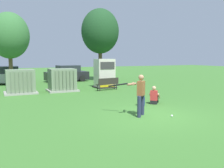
{
  "coord_description": "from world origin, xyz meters",
  "views": [
    {
      "loc": [
        -5.88,
        -8.45,
        2.48
      ],
      "look_at": [
        -0.18,
        3.5,
        1.0
      ],
      "focal_mm": 39.31,
      "sensor_mm": 36.0,
      "label": 1
    }
  ],
  "objects_px": {
    "seated_spectator": "(154,97)",
    "parked_car_leftmost": "(4,76)",
    "backpack": "(141,102)",
    "parked_car_left_of_center": "(67,74)",
    "park_bench": "(108,83)",
    "transformer_west": "(20,82)",
    "transformer_mid_west": "(62,80)",
    "batter": "(140,93)",
    "sports_ball": "(172,116)",
    "generator_enclosure": "(104,74)"
  },
  "relations": [
    {
      "from": "park_bench",
      "to": "seated_spectator",
      "type": "distance_m",
      "value": 5.82
    },
    {
      "from": "transformer_mid_west",
      "to": "sports_ball",
      "type": "relative_size",
      "value": 23.33
    },
    {
      "from": "seated_spectator",
      "to": "park_bench",
      "type": "bearing_deg",
      "value": 90.39
    },
    {
      "from": "transformer_mid_west",
      "to": "backpack",
      "type": "distance_m",
      "value": 7.36
    },
    {
      "from": "transformer_mid_west",
      "to": "backpack",
      "type": "xyz_separation_m",
      "value": [
        2.31,
        -6.96,
        -0.57
      ]
    },
    {
      "from": "parked_car_leftmost",
      "to": "backpack",
      "type": "bearing_deg",
      "value": -66.66
    },
    {
      "from": "transformer_mid_west",
      "to": "batter",
      "type": "bearing_deg",
      "value": -83.03
    },
    {
      "from": "batter",
      "to": "backpack",
      "type": "height_order",
      "value": "batter"
    },
    {
      "from": "sports_ball",
      "to": "transformer_mid_west",
      "type": "bearing_deg",
      "value": 103.02
    },
    {
      "from": "parked_car_leftmost",
      "to": "transformer_west",
      "type": "bearing_deg",
      "value": -83.46
    },
    {
      "from": "transformer_mid_west",
      "to": "parked_car_left_of_center",
      "type": "bearing_deg",
      "value": 72.0
    },
    {
      "from": "backpack",
      "to": "parked_car_left_of_center",
      "type": "bearing_deg",
      "value": 90.56
    },
    {
      "from": "transformer_mid_west",
      "to": "seated_spectator",
      "type": "bearing_deg",
      "value": -64.92
    },
    {
      "from": "park_bench",
      "to": "seated_spectator",
      "type": "height_order",
      "value": "seated_spectator"
    },
    {
      "from": "batter",
      "to": "parked_car_leftmost",
      "type": "xyz_separation_m",
      "value": [
        -4.67,
        15.52,
        -0.22
      ]
    },
    {
      "from": "sports_ball",
      "to": "parked_car_left_of_center",
      "type": "relative_size",
      "value": 0.02
    },
    {
      "from": "batter",
      "to": "parked_car_left_of_center",
      "type": "height_order",
      "value": "batter"
    },
    {
      "from": "generator_enclosure",
      "to": "parked_car_left_of_center",
      "type": "relative_size",
      "value": 0.53
    },
    {
      "from": "parked_car_left_of_center",
      "to": "transformer_mid_west",
      "type": "bearing_deg",
      "value": -108.0
    },
    {
      "from": "park_bench",
      "to": "batter",
      "type": "distance_m",
      "value": 8.05
    },
    {
      "from": "parked_car_leftmost",
      "to": "transformer_mid_west",
      "type": "bearing_deg",
      "value": -61.9
    },
    {
      "from": "seated_spectator",
      "to": "parked_car_leftmost",
      "type": "relative_size",
      "value": 0.23
    },
    {
      "from": "transformer_west",
      "to": "backpack",
      "type": "height_order",
      "value": "transformer_west"
    },
    {
      "from": "seated_spectator",
      "to": "parked_car_left_of_center",
      "type": "relative_size",
      "value": 0.22
    },
    {
      "from": "park_bench",
      "to": "parked_car_leftmost",
      "type": "bearing_deg",
      "value": 131.06
    },
    {
      "from": "batter",
      "to": "parked_car_left_of_center",
      "type": "distance_m",
      "value": 15.52
    },
    {
      "from": "batter",
      "to": "sports_ball",
      "type": "distance_m",
      "value": 1.63
    },
    {
      "from": "parked_car_leftmost",
      "to": "parked_car_left_of_center",
      "type": "xyz_separation_m",
      "value": [
        5.78,
        -0.04,
        0.0
      ]
    },
    {
      "from": "transformer_west",
      "to": "parked_car_left_of_center",
      "type": "bearing_deg",
      "value": 52.97
    },
    {
      "from": "transformer_mid_west",
      "to": "park_bench",
      "type": "xyz_separation_m",
      "value": [
        3.15,
        -1.01,
        -0.25
      ]
    },
    {
      "from": "transformer_west",
      "to": "park_bench",
      "type": "xyz_separation_m",
      "value": [
        5.99,
        -1.07,
        -0.25
      ]
    },
    {
      "from": "sports_ball",
      "to": "parked_car_left_of_center",
      "type": "bearing_deg",
      "value": 90.07
    },
    {
      "from": "park_bench",
      "to": "batter",
      "type": "height_order",
      "value": "batter"
    },
    {
      "from": "batter",
      "to": "parked_car_left_of_center",
      "type": "xyz_separation_m",
      "value": [
        1.11,
        15.48,
        -0.22
      ]
    },
    {
      "from": "park_bench",
      "to": "parked_car_left_of_center",
      "type": "bearing_deg",
      "value": 97.22
    },
    {
      "from": "transformer_west",
      "to": "parked_car_leftmost",
      "type": "distance_m",
      "value": 6.73
    },
    {
      "from": "transformer_west",
      "to": "parked_car_leftmost",
      "type": "relative_size",
      "value": 0.5
    },
    {
      "from": "transformer_west",
      "to": "seated_spectator",
      "type": "distance_m",
      "value": 9.16
    },
    {
      "from": "transformer_mid_west",
      "to": "park_bench",
      "type": "height_order",
      "value": "transformer_mid_west"
    },
    {
      "from": "seated_spectator",
      "to": "generator_enclosure",
      "type": "bearing_deg",
      "value": 87.1
    },
    {
      "from": "park_bench",
      "to": "backpack",
      "type": "distance_m",
      "value": 6.02
    },
    {
      "from": "backpack",
      "to": "parked_car_left_of_center",
      "type": "relative_size",
      "value": 0.1
    },
    {
      "from": "parked_car_leftmost",
      "to": "parked_car_left_of_center",
      "type": "bearing_deg",
      "value": -0.4
    },
    {
      "from": "transformer_mid_west",
      "to": "sports_ball",
      "type": "distance_m",
      "value": 9.78
    },
    {
      "from": "generator_enclosure",
      "to": "backpack",
      "type": "xyz_separation_m",
      "value": [
        -1.26,
        -7.52,
        -0.92
      ]
    },
    {
      "from": "generator_enclosure",
      "to": "park_bench",
      "type": "distance_m",
      "value": 1.73
    },
    {
      "from": "sports_ball",
      "to": "backpack",
      "type": "relative_size",
      "value": 0.2
    },
    {
      "from": "batter",
      "to": "parked_car_leftmost",
      "type": "distance_m",
      "value": 16.21
    },
    {
      "from": "seated_spectator",
      "to": "parked_car_leftmost",
      "type": "height_order",
      "value": "parked_car_leftmost"
    },
    {
      "from": "generator_enclosure",
      "to": "park_bench",
      "type": "relative_size",
      "value": 1.25
    }
  ]
}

